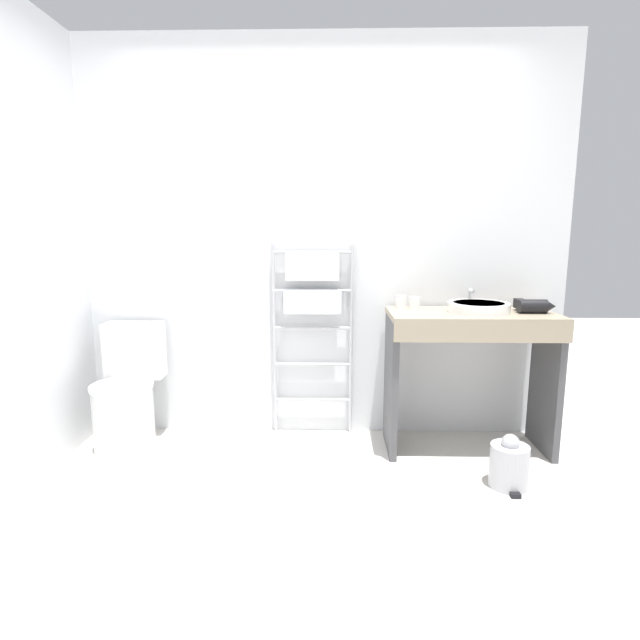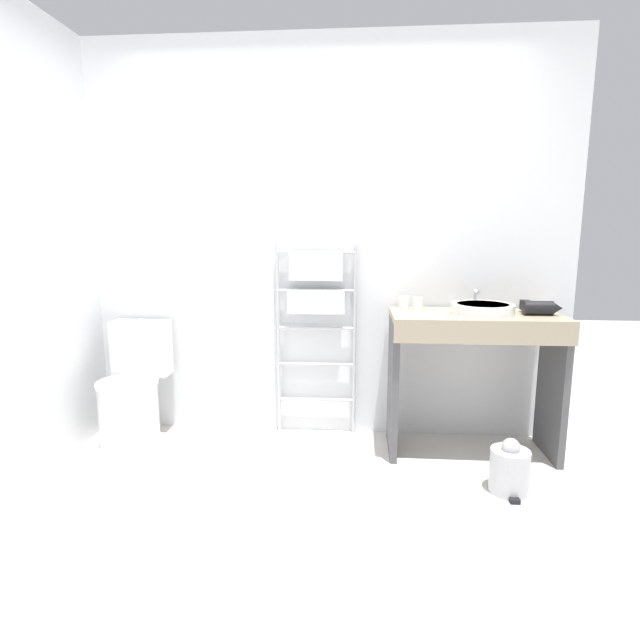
% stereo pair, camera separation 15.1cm
% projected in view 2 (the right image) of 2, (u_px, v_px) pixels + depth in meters
% --- Properties ---
extents(ground_plane, '(12.00, 12.00, 0.00)m').
position_uv_depth(ground_plane, '(296.00, 551.00, 2.16)').
color(ground_plane, silver).
extents(wall_back, '(3.28, 0.12, 2.58)m').
position_uv_depth(wall_back, '(320.00, 243.00, 3.31)').
color(wall_back, silver).
rests_on(wall_back, ground_plane).
extents(wall_side, '(0.12, 2.00, 2.58)m').
position_uv_depth(wall_side, '(21.00, 245.00, 2.71)').
color(wall_side, silver).
rests_on(wall_side, ground_plane).
extents(toilet, '(0.38, 0.51, 0.79)m').
position_uv_depth(toilet, '(133.00, 395.00, 3.22)').
color(toilet, white).
rests_on(toilet, ground_plane).
extents(towel_radiator, '(0.54, 0.06, 1.28)m').
position_uv_depth(towel_radiator, '(316.00, 302.00, 3.27)').
color(towel_radiator, silver).
rests_on(towel_radiator, ground_plane).
extents(vanity_counter, '(1.00, 0.49, 0.88)m').
position_uv_depth(vanity_counter, '(474.00, 360.00, 3.02)').
color(vanity_counter, gray).
rests_on(vanity_counter, ground_plane).
extents(sink_basin, '(0.37, 0.37, 0.06)m').
position_uv_depth(sink_basin, '(483.00, 308.00, 2.97)').
color(sink_basin, white).
rests_on(sink_basin, vanity_counter).
extents(faucet, '(0.02, 0.10, 0.12)m').
position_uv_depth(faucet, '(475.00, 296.00, 3.15)').
color(faucet, silver).
rests_on(faucet, vanity_counter).
extents(cup_near_wall, '(0.07, 0.07, 0.08)m').
position_uv_depth(cup_near_wall, '(404.00, 302.00, 3.15)').
color(cup_near_wall, white).
rests_on(cup_near_wall, vanity_counter).
extents(cup_near_edge, '(0.07, 0.07, 0.08)m').
position_uv_depth(cup_near_edge, '(418.00, 304.00, 3.12)').
color(cup_near_edge, white).
rests_on(cup_near_edge, vanity_counter).
extents(hair_dryer, '(0.22, 0.19, 0.08)m').
position_uv_depth(hair_dryer, '(539.00, 308.00, 2.93)').
color(hair_dryer, black).
rests_on(hair_dryer, vanity_counter).
extents(trash_bin, '(0.20, 0.24, 0.30)m').
position_uv_depth(trash_bin, '(509.00, 469.00, 2.63)').
color(trash_bin, '#B7B7BC').
rests_on(trash_bin, ground_plane).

